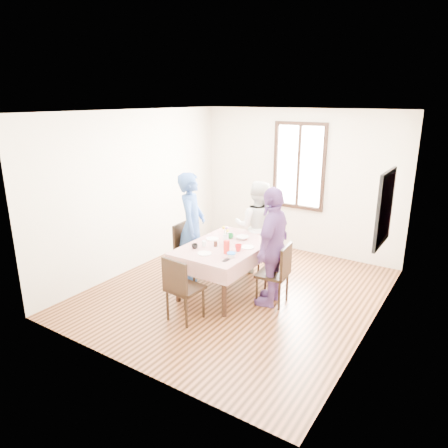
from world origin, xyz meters
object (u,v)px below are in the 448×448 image
(chair_right, at_px, (273,274))
(person_far, at_px, (257,226))
(dining_table, at_px, (226,268))
(person_right, at_px, (272,247))
(person_left, at_px, (191,227))
(chair_far, at_px, (257,245))
(chair_near, at_px, (185,288))
(chair_left, at_px, (191,251))

(chair_right, xyz_separation_m, person_far, (-0.77, 0.94, 0.33))
(dining_table, distance_m, person_right, 0.90)
(person_left, height_order, person_far, person_left)
(chair_far, relative_size, person_right, 0.53)
(chair_right, distance_m, person_far, 1.26)
(person_far, bearing_deg, person_left, 28.18)
(chair_far, xyz_separation_m, person_right, (0.75, -0.96, 0.41))
(person_left, bearing_deg, chair_right, -118.08)
(chair_right, height_order, person_left, person_left)
(chair_right, distance_m, person_right, 0.41)
(chair_far, height_order, person_far, person_far)
(person_far, distance_m, person_right, 1.21)
(chair_near, bearing_deg, chair_far, 94.49)
(chair_right, relative_size, chair_near, 1.00)
(person_left, bearing_deg, person_far, -66.18)
(chair_left, bearing_deg, person_far, 135.16)
(chair_left, relative_size, person_far, 0.58)
(chair_far, height_order, person_right, person_right)
(dining_table, distance_m, chair_near, 1.01)
(dining_table, bearing_deg, person_far, 90.00)
(chair_far, xyz_separation_m, person_far, (0.00, -0.02, 0.33))
(chair_right, relative_size, person_far, 0.58)
(chair_left, bearing_deg, chair_right, 84.08)
(person_far, relative_size, person_right, 0.91)
(chair_far, bearing_deg, person_left, 58.86)
(chair_right, distance_m, person_left, 1.59)
(person_far, bearing_deg, chair_near, 69.71)
(chair_far, xyz_separation_m, chair_near, (0.00, -2.01, 0.00))
(dining_table, height_order, person_right, person_right)
(chair_right, bearing_deg, person_right, 83.67)
(person_far, bearing_deg, dining_table, 69.71)
(chair_far, height_order, chair_near, same)
(person_right, bearing_deg, chair_right, 83.05)
(chair_left, xyz_separation_m, person_far, (0.77, 0.85, 0.33))
(chair_left, distance_m, chair_right, 1.55)
(person_left, bearing_deg, chair_left, 65.35)
(person_far, bearing_deg, chair_right, 109.12)
(chair_far, xyz_separation_m, person_left, (-0.75, -0.87, 0.43))
(dining_table, xyz_separation_m, person_left, (-0.75, 0.14, 0.51))
(chair_right, height_order, chair_near, same)
(chair_left, distance_m, chair_far, 1.16)
(chair_right, bearing_deg, person_far, 33.07)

